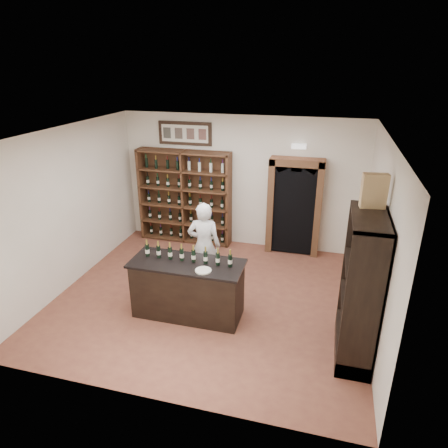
% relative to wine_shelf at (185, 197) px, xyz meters
% --- Properties ---
extents(floor, '(5.50, 5.50, 0.00)m').
position_rel_wine_shelf_xyz_m(floor, '(1.30, -2.33, -1.10)').
color(floor, brown).
rests_on(floor, ground).
extents(ceiling, '(5.50, 5.50, 0.00)m').
position_rel_wine_shelf_xyz_m(ceiling, '(1.30, -2.33, 1.90)').
color(ceiling, white).
rests_on(ceiling, wall_back).
extents(wall_back, '(5.50, 0.04, 3.00)m').
position_rel_wine_shelf_xyz_m(wall_back, '(1.30, 0.17, 0.40)').
color(wall_back, silver).
rests_on(wall_back, ground).
extents(wall_left, '(0.04, 5.00, 3.00)m').
position_rel_wine_shelf_xyz_m(wall_left, '(-1.45, -2.33, 0.40)').
color(wall_left, silver).
rests_on(wall_left, ground).
extents(wall_right, '(0.04, 5.00, 3.00)m').
position_rel_wine_shelf_xyz_m(wall_right, '(4.05, -2.33, 0.40)').
color(wall_right, silver).
rests_on(wall_right, ground).
extents(wine_shelf, '(2.20, 0.38, 2.20)m').
position_rel_wine_shelf_xyz_m(wine_shelf, '(0.00, 0.00, 0.00)').
color(wine_shelf, '#502A1B').
rests_on(wine_shelf, ground).
extents(framed_picture, '(1.25, 0.04, 0.52)m').
position_rel_wine_shelf_xyz_m(framed_picture, '(0.00, 0.14, 1.45)').
color(framed_picture, black).
rests_on(framed_picture, wall_back).
extents(arched_doorway, '(1.17, 0.35, 2.17)m').
position_rel_wine_shelf_xyz_m(arched_doorway, '(2.55, -0.00, 0.04)').
color(arched_doorway, black).
rests_on(arched_doorway, ground).
extents(emergency_light, '(0.30, 0.10, 0.10)m').
position_rel_wine_shelf_xyz_m(emergency_light, '(2.55, 0.09, 1.30)').
color(emergency_light, white).
rests_on(emergency_light, wall_back).
extents(tasting_counter, '(1.88, 0.78, 1.00)m').
position_rel_wine_shelf_xyz_m(tasting_counter, '(1.10, -2.93, -0.61)').
color(tasting_counter, black).
rests_on(tasting_counter, ground).
extents(counter_bottle_0, '(0.07, 0.07, 0.30)m').
position_rel_wine_shelf_xyz_m(counter_bottle_0, '(0.38, -2.88, 0.01)').
color(counter_bottle_0, black).
rests_on(counter_bottle_0, tasting_counter).
extents(counter_bottle_1, '(0.07, 0.07, 0.30)m').
position_rel_wine_shelf_xyz_m(counter_bottle_1, '(0.59, -2.88, 0.01)').
color(counter_bottle_1, black).
rests_on(counter_bottle_1, tasting_counter).
extents(counter_bottle_2, '(0.07, 0.07, 0.30)m').
position_rel_wine_shelf_xyz_m(counter_bottle_2, '(0.79, -2.88, 0.01)').
color(counter_bottle_2, black).
rests_on(counter_bottle_2, tasting_counter).
extents(counter_bottle_3, '(0.07, 0.07, 0.30)m').
position_rel_wine_shelf_xyz_m(counter_bottle_3, '(1.00, -2.88, 0.01)').
color(counter_bottle_3, black).
rests_on(counter_bottle_3, tasting_counter).
extents(counter_bottle_4, '(0.07, 0.07, 0.30)m').
position_rel_wine_shelf_xyz_m(counter_bottle_4, '(1.20, -2.88, 0.01)').
color(counter_bottle_4, black).
rests_on(counter_bottle_4, tasting_counter).
extents(counter_bottle_5, '(0.07, 0.07, 0.30)m').
position_rel_wine_shelf_xyz_m(counter_bottle_5, '(1.41, -2.88, 0.01)').
color(counter_bottle_5, black).
rests_on(counter_bottle_5, tasting_counter).
extents(counter_bottle_6, '(0.07, 0.07, 0.30)m').
position_rel_wine_shelf_xyz_m(counter_bottle_6, '(1.61, -2.88, 0.01)').
color(counter_bottle_6, black).
rests_on(counter_bottle_6, tasting_counter).
extents(counter_bottle_7, '(0.07, 0.07, 0.30)m').
position_rel_wine_shelf_xyz_m(counter_bottle_7, '(1.82, -2.88, 0.01)').
color(counter_bottle_7, black).
rests_on(counter_bottle_7, tasting_counter).
extents(side_cabinet, '(0.48, 1.20, 2.20)m').
position_rel_wine_shelf_xyz_m(side_cabinet, '(3.82, -3.23, -0.35)').
color(side_cabinet, black).
rests_on(side_cabinet, ground).
extents(shopkeeper, '(0.67, 0.48, 1.70)m').
position_rel_wine_shelf_xyz_m(shopkeeper, '(1.09, -1.96, -0.25)').
color(shopkeeper, white).
rests_on(shopkeeper, ground).
extents(plate, '(0.26, 0.26, 0.02)m').
position_rel_wine_shelf_xyz_m(plate, '(1.45, -3.14, -0.09)').
color(plate, beige).
rests_on(plate, tasting_counter).
extents(wine_crate, '(0.35, 0.18, 0.48)m').
position_rel_wine_shelf_xyz_m(wine_crate, '(3.82, -2.90, 1.34)').
color(wine_crate, tan).
rests_on(wine_crate, side_cabinet).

